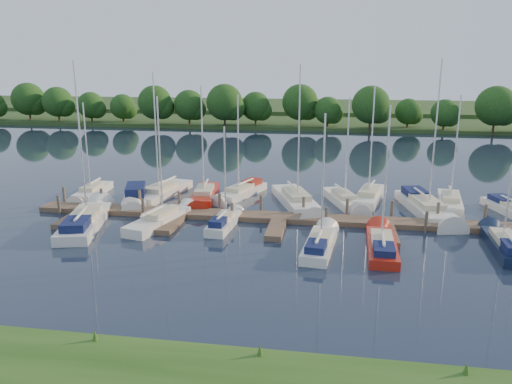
# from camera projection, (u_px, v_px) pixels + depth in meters

# --- Properties ---
(ground) EXTENTS (260.00, 260.00, 0.00)m
(ground) POSITION_uv_depth(u_px,v_px,m) (266.00, 258.00, 31.64)
(ground) COLOR black
(ground) RESTS_ON ground
(dock) EXTENTS (40.00, 6.00, 0.40)m
(dock) POSITION_uv_depth(u_px,v_px,m) (279.00, 220.00, 38.57)
(dock) COLOR #4C3B2A
(dock) RESTS_ON ground
(mooring_pilings) EXTENTS (38.24, 2.84, 2.00)m
(mooring_pilings) POSITION_uv_depth(u_px,v_px,m) (281.00, 211.00, 39.55)
(mooring_pilings) COLOR #473D33
(mooring_pilings) RESTS_ON ground
(far_shore) EXTENTS (180.00, 30.00, 0.60)m
(far_shore) POSITION_uv_depth(u_px,v_px,m) (316.00, 120.00, 103.21)
(far_shore) COLOR #213D17
(far_shore) RESTS_ON ground
(distant_hill) EXTENTS (220.00, 40.00, 1.40)m
(distant_hill) POSITION_uv_depth(u_px,v_px,m) (320.00, 108.00, 126.99)
(distant_hill) COLOR #385224
(distant_hill) RESTS_ON ground
(treeline) EXTENTS (144.77, 9.67, 8.21)m
(treeline) POSITION_uv_depth(u_px,v_px,m) (299.00, 108.00, 90.26)
(treeline) COLOR #38281C
(treeline) RESTS_ON ground
(sailboat_n_0) EXTENTS (2.01, 6.97, 8.99)m
(sailboat_n_0) POSITION_uv_depth(u_px,v_px,m) (92.00, 193.00, 46.20)
(sailboat_n_0) COLOR silver
(sailboat_n_0) RESTS_ON ground
(motorboat) EXTENTS (3.79, 7.00, 1.99)m
(motorboat) POSITION_uv_depth(u_px,v_px,m) (136.00, 199.00, 43.88)
(motorboat) COLOR silver
(motorboat) RESTS_ON ground
(sailboat_n_2) EXTENTS (3.58, 9.30, 11.68)m
(sailboat_n_2) POSITION_uv_depth(u_px,v_px,m) (160.00, 194.00, 45.80)
(sailboat_n_2) COLOR silver
(sailboat_n_2) RESTS_ON ground
(sailboat_n_3) EXTENTS (2.80, 8.33, 10.56)m
(sailboat_n_3) POSITION_uv_depth(u_px,v_px,m) (204.00, 197.00, 44.99)
(sailboat_n_3) COLOR #AC1E0F
(sailboat_n_3) RESTS_ON ground
(sailboat_n_4) EXTENTS (3.94, 7.53, 9.69)m
(sailboat_n_4) POSITION_uv_depth(u_px,v_px,m) (241.00, 193.00, 46.20)
(sailboat_n_4) COLOR silver
(sailboat_n_4) RESTS_ON ground
(sailboat_n_5) EXTENTS (4.97, 9.70, 12.38)m
(sailboat_n_5) POSITION_uv_depth(u_px,v_px,m) (297.00, 202.00, 43.16)
(sailboat_n_5) COLOR silver
(sailboat_n_5) RESTS_ON ground
(sailboat_n_6) EXTENTS (3.78, 7.46, 9.61)m
(sailboat_n_6) POSITION_uv_depth(u_px,v_px,m) (344.00, 201.00, 43.61)
(sailboat_n_6) COLOR silver
(sailboat_n_6) RESTS_ON ground
(sailboat_n_7) EXTENTS (3.50, 8.31, 10.63)m
(sailboat_n_7) POSITION_uv_depth(u_px,v_px,m) (369.00, 199.00, 44.33)
(sailboat_n_7) COLOR silver
(sailboat_n_7) RESTS_ON ground
(sailboat_n_8) EXTENTS (4.01, 10.24, 12.78)m
(sailboat_n_8) POSITION_uv_depth(u_px,v_px,m) (426.00, 209.00, 41.07)
(sailboat_n_8) COLOR silver
(sailboat_n_8) RESTS_ON ground
(sailboat_n_9) EXTENTS (2.79, 7.75, 9.90)m
(sailboat_n_9) POSITION_uv_depth(u_px,v_px,m) (450.00, 204.00, 42.65)
(sailboat_n_9) COLOR silver
(sailboat_n_9) RESTS_ON ground
(sailboat_s_0) EXTENTS (4.34, 10.09, 12.63)m
(sailboat_s_0) POSITION_uv_depth(u_px,v_px,m) (86.00, 221.00, 37.88)
(sailboat_s_0) COLOR silver
(sailboat_s_0) RESTS_ON ground
(sailboat_s_1) EXTENTS (3.42, 7.86, 10.11)m
(sailboat_s_1) POSITION_uv_depth(u_px,v_px,m) (161.00, 221.00, 38.15)
(sailboat_s_1) COLOR silver
(sailboat_s_1) RESTS_ON ground
(sailboat_s_2) EXTENTS (1.81, 6.07, 7.90)m
(sailboat_s_2) POSITION_uv_depth(u_px,v_px,m) (224.00, 223.00, 37.56)
(sailboat_s_2) COLOR silver
(sailboat_s_2) RESTS_ON ground
(sailboat_s_3) EXTENTS (2.36, 7.32, 9.30)m
(sailboat_s_3) POSITION_uv_depth(u_px,v_px,m) (320.00, 244.00, 33.16)
(sailboat_s_3) COLOR silver
(sailboat_s_3) RESTS_ON ground
(sailboat_s_4) EXTENTS (2.03, 7.74, 9.80)m
(sailboat_s_4) POSITION_uv_depth(u_px,v_px,m) (382.00, 245.00, 33.00)
(sailboat_s_4) COLOR #AC1E0F
(sailboat_s_4) RESTS_ON ground
(sailboat_s_5) EXTENTS (2.06, 7.50, 9.63)m
(sailboat_s_5) POSITION_uv_depth(u_px,v_px,m) (504.00, 246.00, 32.93)
(sailboat_s_5) COLOR black
(sailboat_s_5) RESTS_ON ground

